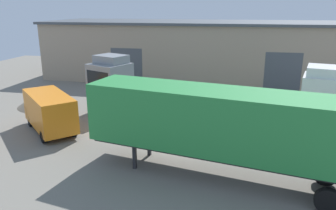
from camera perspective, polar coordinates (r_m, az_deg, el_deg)
name	(u,v)px	position (r m, az deg, el deg)	size (l,w,h in m)	color
ground_plane	(171,146)	(18.41, 0.59, -7.20)	(60.00, 60.00, 0.00)	slate
warehouse_building	(206,50)	(35.82, 6.71, 9.48)	(33.95, 10.28, 6.02)	tan
tractor_unit_white	(313,99)	(22.78, 23.98, 1.01)	(6.74, 3.89, 3.97)	silver
container_trailer_green	(224,124)	(14.47, 9.73, -3.23)	(12.61, 4.76, 4.05)	#28843D
delivery_van_orange	(49,111)	(21.59, -20.01, -0.93)	(4.95, 4.85, 2.37)	orange
tractor_unit_grey	(115,85)	(24.46, -9.13, 3.51)	(4.88, 6.97, 4.18)	gray
gravel_pile	(46,97)	(27.34, -20.53, 1.30)	(4.29, 4.29, 1.39)	#665B4C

